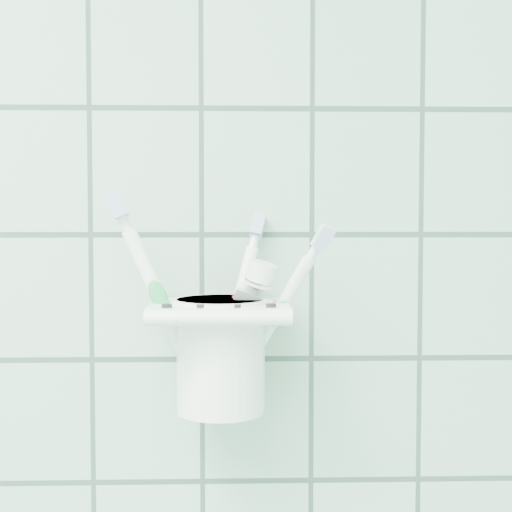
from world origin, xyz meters
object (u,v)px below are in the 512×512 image
Objects in this scene: toothpaste_tube at (225,317)px; toothbrush_orange at (228,298)px; toothbrush_pink at (207,288)px; cup at (221,350)px; holder_bracket at (220,312)px; toothbrush_blue at (212,302)px.

toothbrush_orange is at bearing 68.91° from toothpaste_tube.
toothbrush_pink is 1.44× the size of toothpaste_tube.
cup is 0.03m from toothpaste_tube.
holder_bracket is at bearing 1.26° from toothbrush_pink.
cup is 0.06m from toothbrush_pink.
toothbrush_pink is at bearing 118.05° from toothbrush_blue.
toothbrush_orange is (0.01, 0.03, -0.00)m from toothbrush_blue.
holder_bracket is 0.60× the size of toothbrush_pink.
holder_bracket is at bearing -100.63° from cup.
toothpaste_tube is at bearing 32.56° from toothbrush_pink.
toothbrush_blue is (0.00, -0.01, -0.01)m from toothbrush_pink.
toothbrush_blue is 1.28× the size of toothpaste_tube.
toothbrush_orange is 0.02m from toothpaste_tube.
holder_bracket and cup have the same top height.
cup is at bearing -124.41° from toothbrush_orange.
cup is 0.05m from toothbrush_blue.
holder_bracket is 0.02m from toothbrush_orange.
toothbrush_blue is at bearing -103.02° from toothpaste_tube.
toothbrush_pink is 1.12× the size of toothbrush_blue.
holder_bracket is at bearing -121.44° from toothbrush_orange.
cup is at bearing 79.37° from holder_bracket.
holder_bracket is 0.69× the size of toothbrush_orange.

